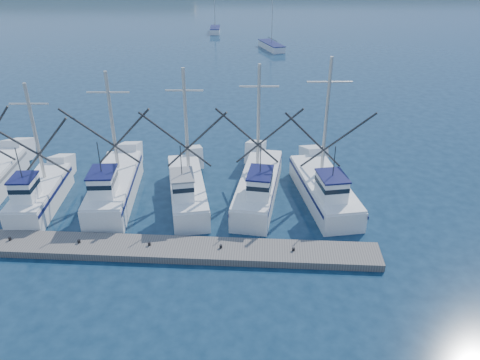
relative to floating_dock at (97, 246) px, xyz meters
name	(u,v)px	position (x,y,z in m)	size (l,w,h in m)	color
ground	(278,324)	(9.77, -5.70, -0.21)	(500.00, 500.00, 0.00)	#0B2033
floating_dock	(97,246)	(0.00, 0.00, 0.00)	(31.54, 2.10, 0.42)	#615C57
trawler_fleet	(117,189)	(-0.01, 5.24, 0.77)	(30.53, 9.28, 9.48)	silver
sailboat_near	(271,46)	(12.94, 51.66, 0.28)	(3.88, 6.73, 8.10)	silver
sailboat_far	(215,30)	(3.63, 65.34, 0.30)	(1.72, 4.82, 8.10)	silver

